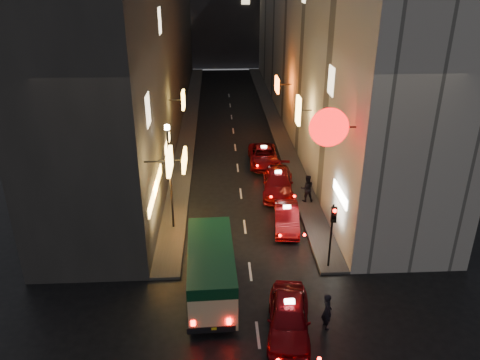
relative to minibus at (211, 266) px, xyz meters
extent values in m
cube|color=#34312F|center=(-6.06, 27.22, 7.40)|extent=(6.00, 52.00, 18.00)
cube|color=#FEBF59|center=(-1.86, 2.73, 4.09)|extent=(0.18, 1.70, 1.02)
cube|color=#FFBA3F|center=(-1.53, 7.60, 2.20)|extent=(0.18, 2.36, 0.83)
cube|color=#FFBA3F|center=(-2.01, 15.77, 3.66)|extent=(0.18, 1.41, 1.26)
cube|color=#FEBF59|center=(-3.04, 4.27, 1.40)|extent=(0.10, 3.52, 0.55)
cube|color=#FFBA3F|center=(-3.04, 6.52, 1.40)|extent=(0.10, 3.72, 0.55)
cube|color=#FEBF59|center=(-3.04, 12.79, 1.40)|extent=(0.10, 3.19, 0.55)
cube|color=#FFE5B2|center=(-3.05, 5.22, 5.90)|extent=(0.06, 1.30, 1.60)
cube|color=#FFE5B2|center=(-3.05, 13.22, 9.40)|extent=(0.06, 1.30, 1.60)
cube|color=#B8B3A8|center=(9.94, 27.22, 7.40)|extent=(6.00, 52.00, 18.00)
cylinder|color=#F20A0A|center=(5.65, 2.85, 5.60)|extent=(1.86, 0.18, 1.86)
cube|color=#FEBF59|center=(6.00, 13.02, 3.53)|extent=(0.18, 1.17, 1.92)
cube|color=#FF510C|center=(5.67, 22.05, 3.25)|extent=(0.18, 1.83, 1.25)
cube|color=white|center=(6.92, 4.24, 1.40)|extent=(0.10, 2.76, 0.55)
cube|color=#FFE5B2|center=(6.93, 8.22, 6.60)|extent=(0.06, 1.30, 1.60)
cube|color=#484543|center=(-2.31, 27.22, -1.52)|extent=(1.50, 52.00, 0.15)
cube|color=#484543|center=(6.19, 27.22, -1.52)|extent=(1.50, 52.00, 0.15)
cube|color=#F9DB9C|center=(0.00, -0.02, -0.16)|extent=(2.23, 5.88, 2.13)
cube|color=#0B381D|center=(0.00, -0.02, 0.66)|extent=(2.25, 5.91, 0.53)
cube|color=black|center=(0.00, 0.27, 0.05)|extent=(2.18, 3.56, 0.49)
cube|color=black|center=(0.00, -2.88, -1.08)|extent=(2.00, 0.25, 0.29)
cube|color=#FF0A05|center=(-0.73, -2.95, -0.69)|extent=(0.17, 0.06, 0.27)
cube|color=#FF0A05|center=(0.73, -2.95, -0.69)|extent=(0.17, 0.06, 0.27)
cylinder|color=black|center=(-0.90, 1.84, -1.23)|extent=(0.21, 0.74, 0.74)
cylinder|color=black|center=(0.90, -1.88, -1.23)|extent=(0.21, 0.74, 0.74)
imported|color=maroon|center=(3.23, -2.63, -0.73)|extent=(2.96, 5.68, 1.73)
cube|color=white|center=(3.23, -2.63, 0.22)|extent=(0.44, 0.24, 0.16)
sphere|color=#FF0A05|center=(3.99, -5.09, -0.71)|extent=(0.16, 0.16, 0.16)
imported|color=maroon|center=(4.37, 6.00, -0.84)|extent=(2.40, 4.92, 1.51)
cube|color=white|center=(4.37, 6.00, 0.01)|extent=(0.44, 0.22, 0.16)
sphere|color=#FF0A05|center=(3.70, 3.84, -0.82)|extent=(0.16, 0.16, 0.16)
sphere|color=#FF0A05|center=(5.04, 3.84, -0.82)|extent=(0.16, 0.16, 0.16)
imported|color=maroon|center=(4.47, 10.80, -0.76)|extent=(2.76, 5.50, 1.68)
cube|color=white|center=(4.47, 10.80, 0.17)|extent=(0.44, 0.23, 0.16)
sphere|color=#FF0A05|center=(3.72, 8.40, -0.73)|extent=(0.16, 0.16, 0.16)
sphere|color=#FF0A05|center=(5.21, 8.40, -0.73)|extent=(0.16, 0.16, 0.16)
imported|color=maroon|center=(4.00, 15.93, -0.81)|extent=(2.11, 4.98, 1.57)
cube|color=white|center=(4.00, 15.93, 0.07)|extent=(0.42, 0.19, 0.16)
sphere|color=#FF0A05|center=(3.30, 13.68, -0.79)|extent=(0.16, 0.16, 0.16)
sphere|color=#FF0A05|center=(4.70, 13.68, -0.79)|extent=(0.16, 0.16, 0.16)
imported|color=black|center=(4.87, -2.45, -0.64)|extent=(0.50, 0.69, 1.92)
imported|color=black|center=(6.12, 9.11, -0.42)|extent=(0.78, 0.49, 2.05)
cylinder|color=black|center=(5.94, 1.82, 0.30)|extent=(0.10, 0.10, 3.50)
cube|color=black|center=(5.94, 1.64, 1.60)|extent=(0.26, 0.18, 0.80)
sphere|color=#FF0A05|center=(5.94, 1.53, 1.87)|extent=(0.18, 0.18, 0.18)
sphere|color=black|center=(5.94, 1.53, 1.60)|extent=(0.17, 0.17, 0.17)
sphere|color=black|center=(5.94, 1.53, 1.33)|extent=(0.17, 0.17, 0.17)
cylinder|color=black|center=(-2.26, 6.22, 1.55)|extent=(0.12, 0.12, 6.00)
cylinder|color=#FFE5BF|center=(-2.26, 6.22, 4.65)|extent=(0.28, 0.28, 0.25)
camera|label=1|loc=(0.41, -17.86, 12.39)|focal=35.00mm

